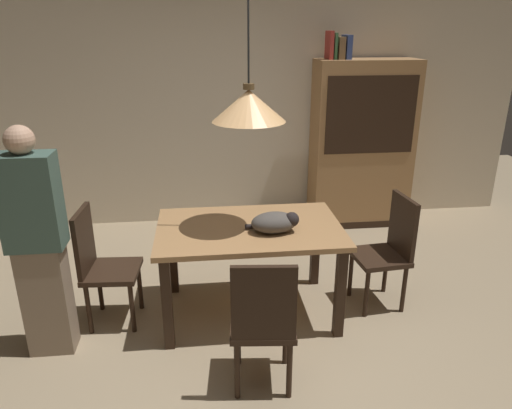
% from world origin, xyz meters
% --- Properties ---
extents(ground, '(10.00, 10.00, 0.00)m').
position_xyz_m(ground, '(0.00, 0.00, 0.00)').
color(ground, '#998466').
extents(back_wall, '(6.40, 0.10, 2.90)m').
position_xyz_m(back_wall, '(0.00, 2.65, 1.45)').
color(back_wall, beige).
rests_on(back_wall, ground).
extents(dining_table, '(1.40, 0.90, 0.75)m').
position_xyz_m(dining_table, '(-0.12, 0.57, 0.65)').
color(dining_table, '#A87A4C').
rests_on(dining_table, ground).
extents(chair_left_side, '(0.43, 0.43, 0.93)m').
position_xyz_m(chair_left_side, '(-1.25, 0.58, 0.51)').
color(chair_left_side, black).
rests_on(chair_left_side, ground).
extents(chair_near_front, '(0.44, 0.44, 0.93)m').
position_xyz_m(chair_near_front, '(-0.13, -0.31, 0.51)').
color(chair_near_front, black).
rests_on(chair_near_front, ground).
extents(chair_right_side, '(0.44, 0.44, 0.93)m').
position_xyz_m(chair_right_side, '(1.01, 0.58, 0.51)').
color(chair_right_side, black).
rests_on(chair_right_side, ground).
extents(cat_sleeping, '(0.39, 0.25, 0.16)m').
position_xyz_m(cat_sleeping, '(0.06, 0.45, 0.83)').
color(cat_sleeping, '#4C4742').
rests_on(cat_sleeping, dining_table).
extents(pendant_lamp, '(0.52, 0.52, 1.30)m').
position_xyz_m(pendant_lamp, '(-0.12, 0.57, 1.66)').
color(pendant_lamp, '#E0A86B').
extents(hutch_bookcase, '(1.12, 0.45, 1.85)m').
position_xyz_m(hutch_bookcase, '(1.32, 2.32, 0.89)').
color(hutch_bookcase, '#A87A4C').
rests_on(hutch_bookcase, ground).
extents(book_red_tall, '(0.04, 0.22, 0.28)m').
position_xyz_m(book_red_tall, '(0.89, 2.32, 1.99)').
color(book_red_tall, '#B73833').
rests_on(book_red_tall, hutch_bookcase).
extents(book_green_slim, '(0.03, 0.20, 0.26)m').
position_xyz_m(book_green_slim, '(0.94, 2.32, 1.98)').
color(book_green_slim, '#427A4C').
rests_on(book_green_slim, hutch_bookcase).
extents(book_brown_thick, '(0.06, 0.24, 0.22)m').
position_xyz_m(book_brown_thick, '(1.00, 2.32, 1.96)').
color(book_brown_thick, brown).
rests_on(book_brown_thick, hutch_bookcase).
extents(book_blue_wide, '(0.06, 0.24, 0.24)m').
position_xyz_m(book_blue_wide, '(1.08, 2.32, 1.97)').
color(book_blue_wide, '#384C93').
rests_on(book_blue_wide, hutch_bookcase).
extents(person_standing, '(0.36, 0.22, 1.62)m').
position_xyz_m(person_standing, '(-1.56, 0.27, 0.81)').
color(person_standing, '#84705B').
rests_on(person_standing, ground).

